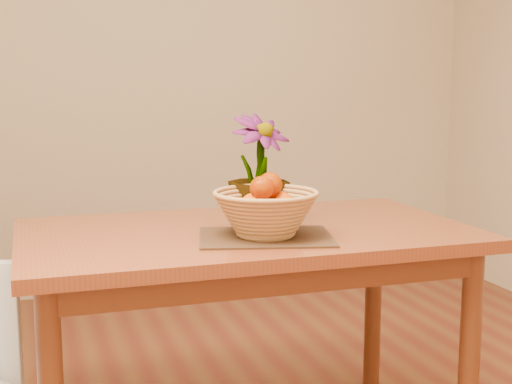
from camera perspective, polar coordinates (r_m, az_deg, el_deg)
name	(u,v)px	position (r m, az deg, el deg)	size (l,w,h in m)	color
wall_back	(143,56)	(4.11, -9.02, 10.71)	(4.00, 0.02, 2.70)	beige
table	(247,255)	(2.27, -0.75, -5.10)	(1.40, 0.80, 0.75)	maroon
placemat	(266,237)	(2.12, 0.78, -3.62)	(0.39, 0.29, 0.01)	#3B2315
wicker_basket	(266,215)	(2.10, 0.78, -1.86)	(0.31, 0.31, 0.13)	#B77F4C
orange_pile	(266,197)	(2.09, 0.80, -0.40)	(0.19, 0.18, 0.13)	#E24F03
potted_plant	(259,171)	(2.26, 0.22, 1.71)	(0.20, 0.20, 0.36)	#1C4413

